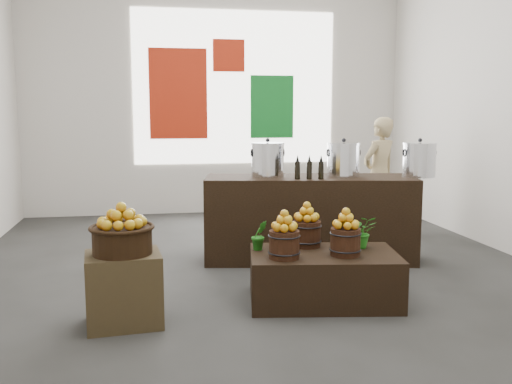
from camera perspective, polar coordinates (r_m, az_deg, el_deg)
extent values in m
plane|color=#333331|center=(5.96, -0.08, -7.83)|extent=(7.00, 7.00, 0.00)
cube|color=beige|center=(9.20, -4.01, 10.36)|extent=(6.00, 0.04, 4.00)
cube|color=white|center=(9.22, -2.11, 10.37)|extent=(3.20, 0.02, 2.40)
cube|color=#AE230D|center=(9.12, -7.78, 9.70)|extent=(0.90, 0.04, 1.40)
cube|color=#106B22|center=(9.31, 1.61, 8.51)|extent=(0.70, 0.04, 1.00)
cube|color=#AE230D|center=(9.23, -2.75, 13.48)|extent=(0.50, 0.04, 0.50)
cube|color=#483A21|center=(4.56, -13.07, -9.44)|extent=(0.60, 0.51, 0.56)
cylinder|color=black|center=(4.46, -13.23, -4.75)|extent=(0.45, 0.45, 0.20)
cube|color=black|center=(5.00, 6.78, -8.46)|extent=(1.36, 0.95, 0.43)
cylinder|color=#34180E|center=(4.71, 2.83, -5.26)|extent=(0.25, 0.25, 0.23)
cylinder|color=#34180E|center=(4.85, 8.93, -4.96)|extent=(0.25, 0.25, 0.23)
cylinder|color=#34180E|center=(5.12, 5.08, -4.18)|extent=(0.25, 0.25, 0.23)
imported|color=#1C6B16|center=(5.14, 10.46, -3.92)|extent=(0.29, 0.26, 0.29)
imported|color=#1C6B16|center=(4.98, 0.34, -4.34)|extent=(0.17, 0.15, 0.26)
cube|color=black|center=(6.31, 5.37, -2.65)|extent=(2.36, 1.12, 0.93)
cylinder|color=silver|center=(6.20, 1.17, 3.16)|extent=(0.35, 0.35, 0.35)
cylinder|color=silver|center=(6.27, 8.74, 3.12)|extent=(0.35, 0.35, 0.35)
cylinder|color=silver|center=(6.44, 16.01, 3.03)|extent=(0.35, 0.35, 0.35)
imported|color=tan|center=(8.00, 12.21, 1.77)|extent=(0.67, 0.59, 1.56)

